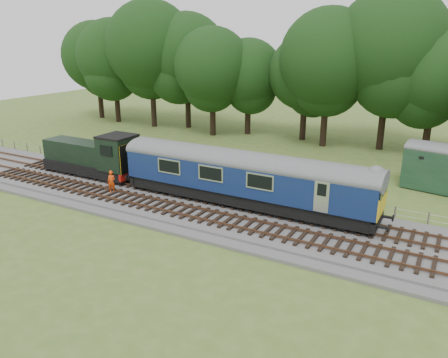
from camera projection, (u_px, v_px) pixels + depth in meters
The scene contains 10 objects.
ground at pixel (178, 205), 31.26m from camera, with size 120.00×120.00×0.00m, color #456726.
ballast at pixel (178, 202), 31.21m from camera, with size 70.00×7.00×0.35m, color #4C4C4F.
track_north at pixel (189, 193), 32.30m from camera, with size 67.20×2.40×0.21m.
track_south at pixel (165, 206), 29.81m from camera, with size 67.20×2.40×0.21m.
fence at pixel (210, 187), 35.00m from camera, with size 64.00×0.12×1.00m, color #6B6054, non-canonical shape.
tree_line at pixel (289, 142), 49.54m from camera, with size 70.00×8.00×18.00m, color black, non-canonical shape.
dmu_railcar at pixel (244, 174), 29.51m from camera, with size 18.05×2.86×3.88m.
shunter_loco at pixel (94, 157), 36.13m from camera, with size 8.91×2.60×3.38m.
worker at pixel (111, 182), 32.40m from camera, with size 0.61×0.40×1.69m, color #F0450C.
shed at pixel (442, 171), 34.23m from camera, with size 3.48×3.48×2.80m.
Camera 1 is at (17.02, -23.88, 11.49)m, focal length 35.00 mm.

